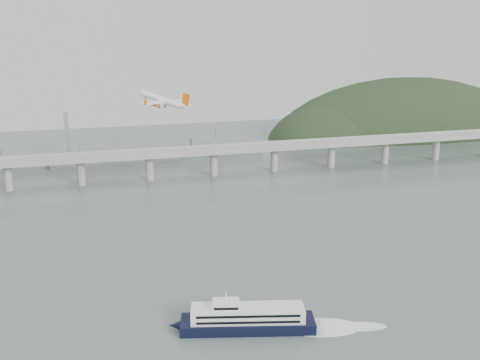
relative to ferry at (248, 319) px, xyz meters
name	(u,v)px	position (x,y,z in m)	size (l,w,h in m)	color
ground	(274,289)	(21.01, 29.26, -4.35)	(900.00, 900.00, 0.00)	#566360
bridge	(187,155)	(19.86, 229.26, 13.30)	(800.00, 22.00, 23.90)	gray
headland	(414,147)	(306.19, 361.01, -23.69)	(365.00, 155.00, 156.00)	black
ferry	(248,319)	(0.00, 0.00, 0.00)	(83.76, 29.83, 16.03)	black
airliner	(163,100)	(-14.32, 107.06, 71.39)	(27.33, 29.19, 9.48)	white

